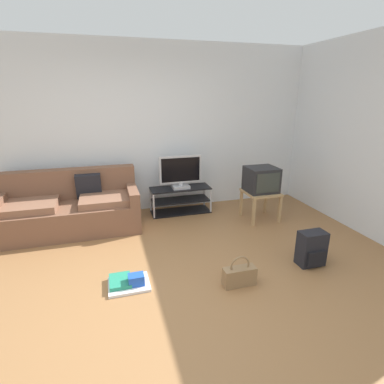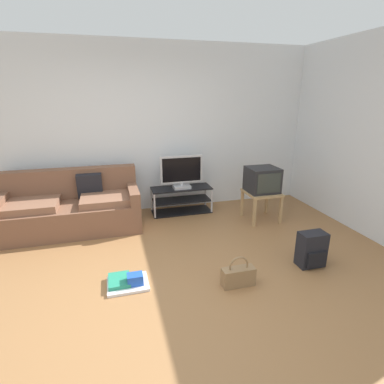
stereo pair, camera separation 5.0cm
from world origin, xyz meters
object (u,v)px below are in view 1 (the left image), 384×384
Objects in this scene: tv_stand at (180,200)px; handbag at (239,275)px; crt_tv at (261,179)px; backpack at (312,249)px; side_table at (261,196)px; flat_tv at (180,172)px; couch at (71,209)px; floor_tray at (128,282)px.

handbag is at bearing -87.61° from tv_stand.
backpack is (-0.08, -1.41, -0.45)m from crt_tv.
backpack is at bearing -93.32° from side_table.
side_table is at bearing -28.16° from flat_tv.
couch is at bearing 132.51° from handbag.
flat_tv is at bearing 151.84° from side_table.
backpack is (2.75, -1.81, -0.12)m from couch.
floor_tray is (-1.03, -1.84, -0.66)m from flat_tv.
crt_tv is at bearing -8.11° from couch.
side_table is 0.27m from crt_tv.
floor_tray is at bearing -67.98° from couch.
flat_tv is at bearing 89.88° from backpack.
side_table is at bearing -90.00° from crt_tv.
side_table is (1.14, -0.63, 0.17)m from tv_stand.
couch is at bearing -172.85° from tv_stand.
side_table is 1.19× the size of floor_tray.
crt_tv reaches higher than backpack.
flat_tv is at bearing 60.74° from floor_tray.
couch is 1.75m from flat_tv.
flat_tv is 2.20m from floor_tray.
tv_stand is (1.69, 0.21, -0.10)m from couch.
handbag is at bearing -87.58° from flat_tv.
couch is 3.30m from backpack.
flat_tv is (1.69, 0.19, 0.38)m from couch.
backpack is 0.97× the size of floor_tray.
tv_stand is at bearing 7.15° from couch.
crt_tv is 2.57m from floor_tray.
flat_tv is at bearing -90.00° from tv_stand.
floor_tray is (-2.17, -1.23, -0.34)m from side_table.
backpack is 1.19× the size of handbag.
couch is 4.68× the size of backpack.
couch is 5.56× the size of handbag.
tv_stand is 1.31m from side_table.
crt_tv is at bearing 58.71° from backpack.
couch is 1.71m from tv_stand.
side_table reaches higher than tv_stand.
flat_tv is 1.51× the size of crt_tv.
crt_tv is 1.48m from backpack.
couch reaches higher than floor_tray.
flat_tv reaches higher than handbag.
tv_stand is 2.86× the size of handbag.
flat_tv is 1.28m from crt_tv.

